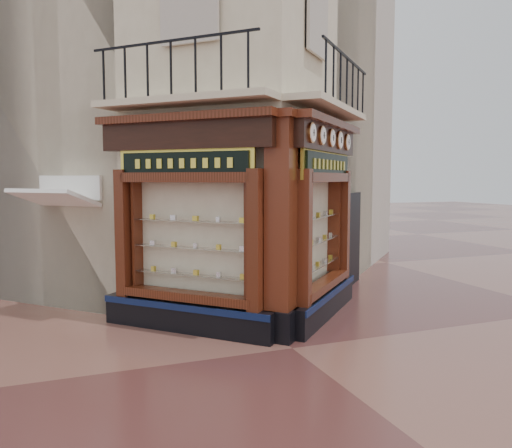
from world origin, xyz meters
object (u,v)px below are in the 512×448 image
awning (58,316)px  signboard_left (184,163)px  corner_pilaster (281,230)px  clock_a (312,133)px  signboard_right (328,165)px  clock_b (322,135)px  clock_c (332,138)px  clock_e (347,142)px  clock_d (340,140)px

awning → signboard_left: 4.30m
corner_pilaster → clock_a: bearing=-49.1°
awning → signboard_right: size_ratio=0.75×
clock_b → signboard_left: 2.59m
awning → signboard_right: signboard_right is taller
corner_pilaster → clock_a: size_ratio=11.18×
signboard_left → clock_c: bearing=-138.1°
corner_pilaster → clock_e: 3.37m
clock_c → awning: (-5.15, 2.13, -3.62)m
clock_b → signboard_right: bearing=8.3°
corner_pilaster → signboard_left: bearing=100.2°
clock_d → awning: clock_d is taller
clock_a → clock_b: 0.62m
clock_a → awning: 6.35m
clock_b → clock_d: clock_d is taller
clock_e → awning: 7.15m
clock_a → signboard_right: size_ratio=0.16×
corner_pilaster → clock_c: (1.46, 0.86, 1.67)m
clock_e → awning: bearing=123.4°
awning → signboard_left: signboard_left is taller
corner_pilaster → clock_b: corner_pilaster is taller
clock_c → signboard_left: (-2.92, 0.16, -0.52)m
clock_a → clock_b: (0.44, 0.44, 0.00)m
corner_pilaster → clock_d: corner_pilaster is taller
clock_a → clock_d: bearing=0.0°
clock_e → signboard_right: bearing=174.5°
clock_c → awning: clock_c is taller
signboard_left → clock_b: bearing=-149.1°
clock_a → clock_d: clock_d is taller
clock_c → clock_d: (0.43, 0.43, 0.00)m
corner_pilaster → signboard_right: bearing=-10.2°
corner_pilaster → clock_d: 2.83m
signboard_right → signboard_left: bearing=135.0°
clock_d → signboard_right: bearing=167.4°
signboard_left → signboard_right: 2.92m
corner_pilaster → awning: size_ratio=2.41×
clock_a → clock_c: size_ratio=0.99×
signboard_left → clock_d: bearing=-130.4°
clock_e → signboard_left: size_ratio=0.18×
clock_b → signboard_right: clock_b is taller
clock_c → clock_e: clock_e is taller
clock_c → clock_e: bearing=-0.0°
clock_e → signboard_right: (-0.89, -0.73, -0.52)m
corner_pilaster → signboard_left: (-1.46, 1.01, 1.15)m
clock_b → clock_e: (1.35, 1.35, -0.00)m
clock_b → awning: size_ratio=0.21×
clock_c → signboard_right: bearing=44.2°
clock_b → clock_c: 0.65m
clock_d → awning: 6.87m
clock_d → corner_pilaster: bearing=169.2°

